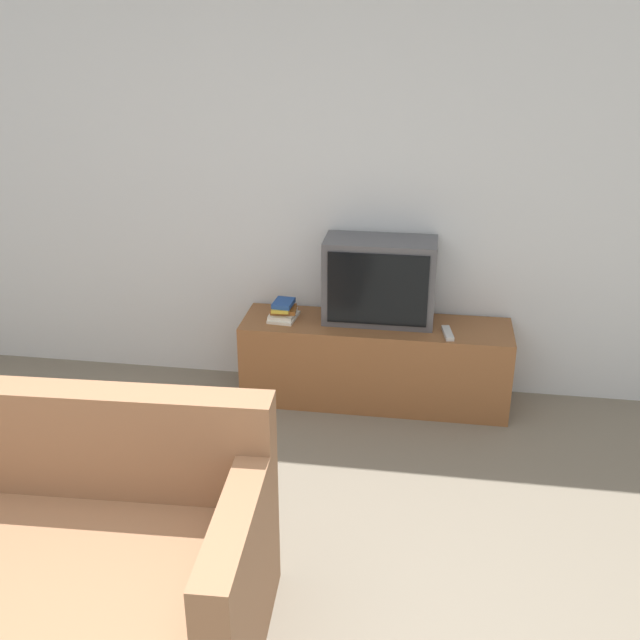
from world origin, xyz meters
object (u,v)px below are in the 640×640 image
object	(u,v)px
couch	(9,565)
book_stack	(283,310)
remote_on_stand	(448,333)
television	(380,281)
tv_stand	(375,362)

from	to	relation	value
couch	book_stack	bearing A→B (deg)	69.37
couch	remote_on_stand	size ratio (longest dim) A/B	10.96
television	book_stack	size ratio (longest dim) A/B	2.96
television	couch	size ratio (longest dim) A/B	0.33
couch	remote_on_stand	distance (m)	2.68
television	book_stack	xyz separation A→B (m)	(-0.60, -0.06, -0.21)
television	remote_on_stand	world-z (taller)	television
couch	book_stack	world-z (taller)	couch
tv_stand	television	bearing A→B (deg)	82.14
television	remote_on_stand	bearing A→B (deg)	-20.76
television	couch	world-z (taller)	television
book_stack	remote_on_stand	size ratio (longest dim) A/B	1.20
television	remote_on_stand	distance (m)	0.53
tv_stand	book_stack	xyz separation A→B (m)	(-0.59, 0.00, 0.32)
remote_on_stand	tv_stand	bearing A→B (deg)	166.79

